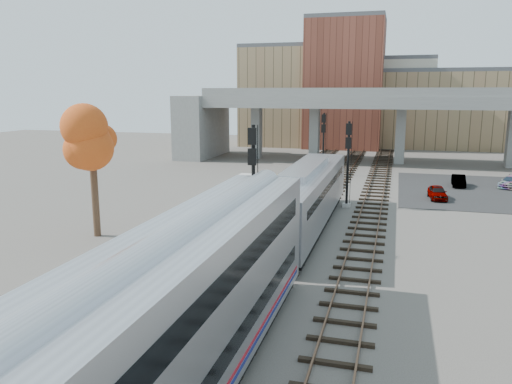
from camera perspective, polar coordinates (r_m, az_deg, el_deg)
The scene contains 16 objects.
ground at distance 23.95m, azimuth -1.47°, elevation -10.84°, with size 160.00×160.00×0.00m, color #47423D.
platform at distance 26.81m, azimuth -16.61°, elevation -8.46°, with size 4.50×60.00×0.35m, color #9E9E99.
yellow_strip at distance 25.81m, azimuth -13.02°, elevation -8.62°, with size 0.70×60.00×0.01m, color yellow.
tracks at distance 35.29m, azimuth 6.02°, elevation -3.41°, with size 10.70×95.00×0.25m.
overpass at distance 66.26m, azimuth 14.46°, elevation 8.25°, with size 54.00×12.00×9.50m.
buildings_far at distance 87.89m, azimuth 12.50°, elevation 10.38°, with size 43.00×21.00×20.60m.
parking_lot at distance 50.52m, azimuth 23.92°, elevation 0.11°, with size 14.00×18.00×0.04m, color black.
locomotive at distance 33.17m, azimuth 5.72°, elevation -0.45°, with size 3.02×19.05×4.10m.
coach at distance 12.60m, azimuth -13.80°, elevation -18.82°, with size 3.03×25.00×5.00m.
signal_mast_near at distance 28.26m, azimuth -0.34°, elevation 0.35°, with size 0.60×0.64×7.27m.
signal_mast_mid at distance 39.82m, azimuth 10.44°, elevation 2.94°, with size 0.60×0.64×6.80m.
signal_mast_far at distance 55.10m, azimuth 7.69°, elevation 5.33°, with size 0.60×0.64×6.79m.
tree at distance 32.49m, azimuth -18.31°, elevation 5.91°, with size 3.60×3.60×8.46m.
car_a at distance 45.25m, azimuth 20.02°, elevation -0.05°, with size 1.36×3.37×1.15m, color #99999E.
car_b at distance 52.06m, azimuth 22.15°, elevation 1.20°, with size 1.17×3.36×1.11m, color #99999E.
car_c at distance 53.58m, azimuth 27.12°, elevation 1.04°, with size 1.52×3.75×1.09m, color #99999E.
Camera 1 is at (6.60, -21.15, 9.07)m, focal length 35.00 mm.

